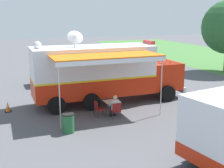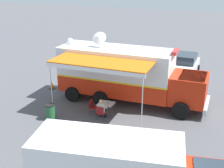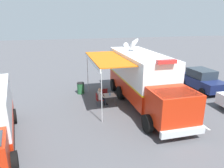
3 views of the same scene
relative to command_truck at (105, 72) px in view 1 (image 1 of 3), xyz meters
name	(u,v)px [view 1 (image 1 of 3)]	position (x,y,z in m)	size (l,w,h in m)	color
ground_plane	(94,103)	(-0.03, -0.75, -1.94)	(100.00, 100.00, 0.00)	#515156
lot_stripe	(121,91)	(-2.19, 1.99, -1.94)	(0.12, 4.80, 0.01)	silver
command_truck	(105,72)	(0.00, 0.00, 0.00)	(4.87, 9.50, 4.53)	red
folding_table	(112,102)	(2.24, -0.43, -1.27)	(0.80, 0.80, 0.73)	silver
water_bottle	(114,99)	(2.26, -0.31, -1.11)	(0.07, 0.07, 0.22)	#4C99D8
folding_chair_at_table	(116,109)	(3.04, -0.50, -1.43)	(0.48, 0.48, 0.87)	maroon
folding_chair_beside_table	(98,108)	(2.42, -1.28, -1.43)	(0.48, 0.48, 0.87)	maroon
seated_responder	(115,106)	(2.85, -0.50, -1.29)	(0.66, 0.55, 1.25)	silver
trash_bin	(68,123)	(3.96, -3.25, -1.49)	(0.57, 0.57, 0.91)	#235B33
traffic_cone	(8,107)	(-0.22, -5.74, -1.66)	(0.36, 0.36, 0.58)	black
car_behind_truck	(60,73)	(-6.02, -1.62, -1.06)	(2.10, 4.24, 1.76)	navy
car_far_corner	(109,68)	(-6.72, 2.71, -1.06)	(4.25, 2.12, 1.76)	silver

